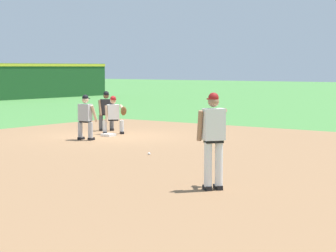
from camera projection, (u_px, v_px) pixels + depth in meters
name	position (u px, v px, depth m)	size (l,w,h in m)	color
ground_plane	(109.00, 136.00, 22.12)	(160.00, 160.00, 0.00)	#47843D
infield_dirt_patch	(146.00, 156.00, 17.28)	(18.00, 18.00, 0.01)	#936B47
first_base_bag	(109.00, 135.00, 22.12)	(0.38, 0.38, 0.09)	white
baseball	(149.00, 154.00, 17.39)	(0.07, 0.07, 0.07)	white
pitcher	(214.00, 135.00, 12.39)	(0.85, 0.55, 1.86)	black
first_baseman	(114.00, 113.00, 22.70)	(0.72, 1.09, 1.34)	black
baserunner	(85.00, 115.00, 20.89)	(0.50, 0.63, 1.46)	black
umpire	(106.00, 109.00, 23.97)	(0.68, 0.66, 1.46)	black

